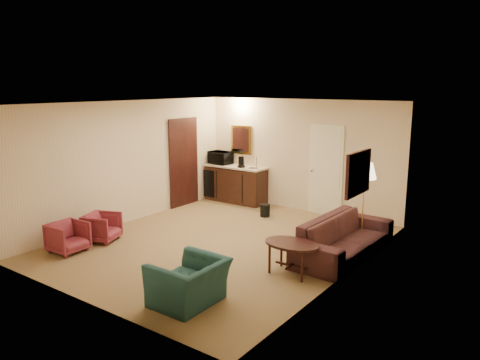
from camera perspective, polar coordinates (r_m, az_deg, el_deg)
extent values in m
plane|color=olive|center=(8.89, -2.36, -7.67)|extent=(6.00, 6.00, 0.00)
cube|color=beige|center=(11.02, 7.27, 3.01)|extent=(5.00, 0.02, 2.60)
cube|color=beige|center=(10.26, -13.48, 2.14)|extent=(0.02, 6.00, 2.60)
cube|color=beige|center=(7.30, 13.19, -1.63)|extent=(0.02, 6.00, 2.60)
cube|color=white|center=(8.39, -2.51, 9.33)|extent=(5.00, 6.00, 0.02)
cube|color=#F6EEC9|center=(10.73, 10.43, 1.18)|extent=(0.82, 0.06, 2.05)
cube|color=black|center=(11.44, -6.89, 2.07)|extent=(0.06, 0.98, 2.10)
cube|color=gold|center=(11.83, 0.18, 4.91)|extent=(0.62, 0.04, 0.72)
cube|color=black|center=(7.63, 14.16, 0.81)|extent=(0.06, 0.90, 0.70)
cube|color=#331B10|center=(11.81, -0.53, -0.46)|extent=(1.64, 0.58, 0.92)
imported|color=black|center=(8.29, 12.62, -6.08)|extent=(0.75, 2.34, 0.91)
imported|color=#1A4341|center=(6.46, -6.27, -11.44)|extent=(0.62, 0.95, 0.83)
imported|color=maroon|center=(9.28, -16.49, -5.39)|extent=(0.71, 0.73, 0.59)
imported|color=maroon|center=(8.87, -20.25, -6.40)|extent=(0.57, 0.61, 0.60)
cube|color=black|center=(7.47, 6.28, -9.46)|extent=(0.90, 0.61, 0.52)
cube|color=#BF8D3F|center=(8.79, 14.78, -2.94)|extent=(0.48, 0.48, 1.56)
cylinder|color=black|center=(10.57, 3.06, -3.72)|extent=(0.23, 0.23, 0.28)
imported|color=black|center=(12.00, -2.42, 2.91)|extent=(0.60, 0.36, 0.39)
cylinder|color=black|center=(11.48, 0.16, 2.20)|extent=(0.17, 0.17, 0.27)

